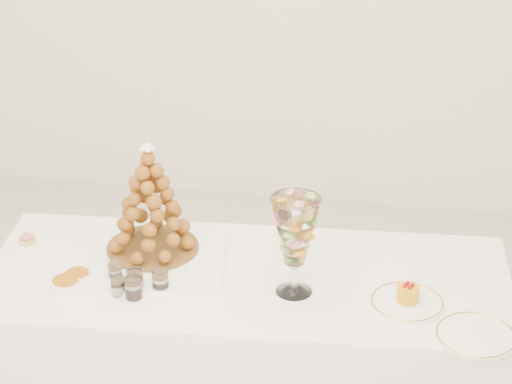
# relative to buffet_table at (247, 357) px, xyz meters

# --- Properties ---
(buffet_table) EXTENTS (1.82, 0.82, 0.68)m
(buffet_table) POSITION_rel_buffet_table_xyz_m (0.00, 0.00, 0.00)
(buffet_table) COLOR white
(buffet_table) RESTS_ON ground
(lace_tray) EXTENTS (0.60, 0.49, 0.02)m
(lace_tray) POSITION_rel_buffet_table_xyz_m (-0.36, 0.02, 0.35)
(lace_tray) COLOR white
(lace_tray) RESTS_ON buffet_table
(macaron_vase) EXTENTS (0.16, 0.16, 0.35)m
(macaron_vase) POSITION_rel_buffet_table_xyz_m (0.17, -0.07, 0.56)
(macaron_vase) COLOR white
(macaron_vase) RESTS_ON buffet_table
(cake_plate) EXTENTS (0.24, 0.24, 0.01)m
(cake_plate) POSITION_rel_buffet_table_xyz_m (0.54, -0.08, 0.34)
(cake_plate) COLOR white
(cake_plate) RESTS_ON buffet_table
(spare_plate) EXTENTS (0.25, 0.25, 0.01)m
(spare_plate) POSITION_rel_buffet_table_xyz_m (0.76, -0.23, 0.34)
(spare_plate) COLOR white
(spare_plate) RESTS_ON buffet_table
(pink_tart) EXTENTS (0.06, 0.06, 0.04)m
(pink_tart) POSITION_rel_buffet_table_xyz_m (-0.81, 0.09, 0.36)
(pink_tart) COLOR tan
(pink_tart) RESTS_ON buffet_table
(verrine_a) EXTENTS (0.05, 0.05, 0.06)m
(verrine_a) POSITION_rel_buffet_table_xyz_m (-0.43, -0.10, 0.37)
(verrine_a) COLOR white
(verrine_a) RESTS_ON buffet_table
(verrine_b) EXTENTS (0.07, 0.07, 0.08)m
(verrine_b) POSITION_rel_buffet_table_xyz_m (-0.35, -0.15, 0.38)
(verrine_b) COLOR white
(verrine_b) RESTS_ON buffet_table
(verrine_c) EXTENTS (0.06, 0.06, 0.07)m
(verrine_c) POSITION_rel_buffet_table_xyz_m (-0.26, -0.14, 0.38)
(verrine_c) COLOR white
(verrine_c) RESTS_ON buffet_table
(verrine_d) EXTENTS (0.05, 0.05, 0.06)m
(verrine_d) POSITION_rel_buffet_table_xyz_m (-0.40, -0.18, 0.37)
(verrine_d) COLOR white
(verrine_d) RESTS_ON buffet_table
(verrine_e) EXTENTS (0.07, 0.07, 0.08)m
(verrine_e) POSITION_rel_buffet_table_xyz_m (-0.34, -0.19, 0.38)
(verrine_e) COLOR white
(verrine_e) RESTS_ON buffet_table
(ramekin_back) EXTENTS (0.09, 0.09, 0.03)m
(ramekin_back) POSITION_rel_buffet_table_xyz_m (-0.55, -0.12, 0.35)
(ramekin_back) COLOR white
(ramekin_back) RESTS_ON buffet_table
(ramekin_front) EXTENTS (0.10, 0.10, 0.03)m
(ramekin_front) POSITION_rel_buffet_table_xyz_m (-0.58, -0.17, 0.35)
(ramekin_front) COLOR white
(ramekin_front) RESTS_ON buffet_table
(croquembouche) EXTENTS (0.34, 0.34, 0.40)m
(croquembouche) POSITION_rel_buffet_table_xyz_m (-0.35, 0.10, 0.55)
(croquembouche) COLOR brown
(croquembouche) RESTS_ON lace_tray
(mousse_cake) EXTENTS (0.07, 0.07, 0.06)m
(mousse_cake) POSITION_rel_buffet_table_xyz_m (0.54, -0.08, 0.38)
(mousse_cake) COLOR orange
(mousse_cake) RESTS_ON cake_plate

